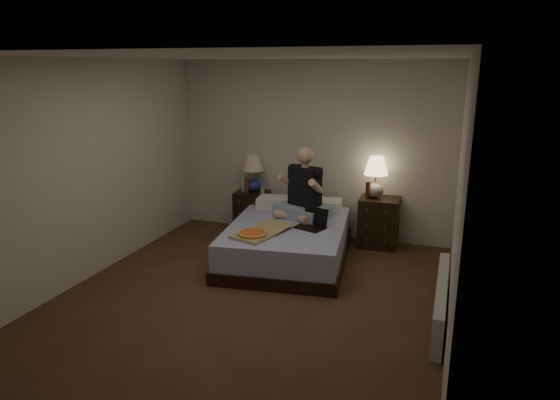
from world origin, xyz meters
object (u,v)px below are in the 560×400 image
at_px(laptop, 310,219).
at_px(pizza_box, 252,234).
at_px(soda_can, 262,190).
at_px(lamp_right, 376,177).
at_px(beer_bottle_left, 247,185).
at_px(beer_bottle_right, 368,190).
at_px(bed, 287,242).
at_px(nightstand_right, 379,222).
at_px(person, 303,183).
at_px(water_bottle, 244,183).
at_px(nightstand_left, 252,211).
at_px(lamp_left, 253,173).
at_px(radiator, 441,300).

distance_m(laptop, pizza_box, 0.77).
bearing_deg(soda_can, lamp_right, 2.32).
height_order(soda_can, laptop, laptop).
height_order(beer_bottle_left, beer_bottle_right, beer_bottle_right).
xyz_separation_m(bed, soda_can, (-0.68, 0.86, 0.42)).
height_order(nightstand_right, person, person).
bearing_deg(laptop, pizza_box, -114.65).
bearing_deg(water_bottle, soda_can, -7.34).
bearing_deg(nightstand_right, water_bottle, 179.10).
bearing_deg(nightstand_left, lamp_left, -3.13).
bearing_deg(nightstand_right, beer_bottle_right, -159.14).
relative_size(lamp_left, lamp_right, 1.00).
bearing_deg(nightstand_right, person, -150.13).
relative_size(lamp_right, laptop, 1.65).
relative_size(nightstand_right, laptop, 2.00).
relative_size(bed, radiator, 1.18).
bearing_deg(water_bottle, bed, -42.46).
height_order(bed, lamp_right, lamp_right).
bearing_deg(nightstand_right, nightstand_left, 178.32).
distance_m(person, radiator, 2.37).
height_order(bed, lamp_left, lamp_left).
distance_m(lamp_right, soda_can, 1.65).
bearing_deg(nightstand_left, soda_can, -22.82).
xyz_separation_m(bed, lamp_right, (0.94, 0.93, 0.72)).
relative_size(beer_bottle_left, radiator, 0.14).
bearing_deg(bed, soda_can, 120.82).
bearing_deg(soda_can, nightstand_left, 160.31).
bearing_deg(water_bottle, pizza_box, -63.20).
height_order(nightstand_left, water_bottle, water_bottle).
relative_size(bed, lamp_left, 3.38).
bearing_deg(soda_can, bed, -51.70).
relative_size(water_bottle, person, 0.27).
relative_size(lamp_left, beer_bottle_right, 2.43).
relative_size(bed, pizza_box, 2.49).
bearing_deg(nightstand_left, water_bottle, -170.59).
relative_size(nightstand_right, beer_bottle_left, 2.96).
height_order(bed, nightstand_left, nightstand_left).
height_order(bed, radiator, bed).
distance_m(person, pizza_box, 1.09).
bearing_deg(beer_bottle_right, pizza_box, -126.56).
relative_size(soda_can, beer_bottle_left, 0.43).
xyz_separation_m(nightstand_left, beer_bottle_right, (1.72, -0.07, 0.49)).
xyz_separation_m(soda_can, beer_bottle_right, (1.53, -0.01, 0.13)).
distance_m(bed, pizza_box, 0.70).
xyz_separation_m(nightstand_left, lamp_right, (1.81, 0.00, 0.65)).
bearing_deg(pizza_box, water_bottle, 132.92).
height_order(lamp_left, laptop, lamp_left).
bearing_deg(bed, pizza_box, -118.07).
bearing_deg(radiator, soda_can, 144.74).
height_order(bed, soda_can, soda_can).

